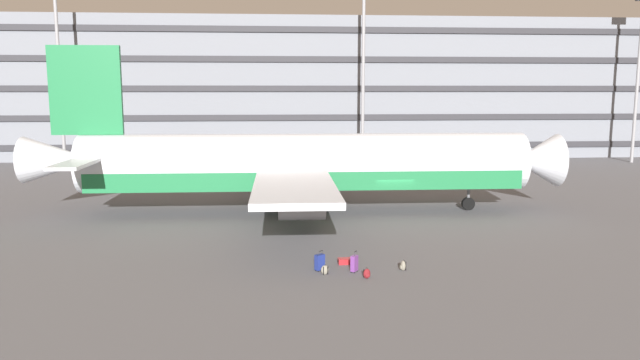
% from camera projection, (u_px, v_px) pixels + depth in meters
% --- Properties ---
extents(ground_plane, '(600.00, 600.00, 0.00)m').
position_uv_depth(ground_plane, '(392.00, 214.00, 41.67)').
color(ground_plane, '#5B5B60').
extents(terminal_structure, '(140.54, 21.91, 17.16)m').
position_uv_depth(terminal_structure, '(332.00, 89.00, 83.10)').
color(terminal_structure, slate).
rests_on(terminal_structure, ground_plane).
extents(airliner, '(36.71, 29.42, 11.32)m').
position_uv_depth(airliner, '(300.00, 165.00, 41.70)').
color(airliner, silver).
rests_on(airliner, ground_plane).
extents(light_mast_far_left, '(1.80, 0.50, 21.88)m').
position_uv_depth(light_mast_far_left, '(58.00, 50.00, 64.36)').
color(light_mast_far_left, gray).
rests_on(light_mast_far_left, ground_plane).
extents(light_mast_left, '(1.80, 0.50, 22.64)m').
position_uv_depth(light_mast_left, '(363.00, 48.00, 66.76)').
color(light_mast_left, gray).
rests_on(light_mast_left, ground_plane).
extents(light_mast_center_left, '(1.80, 0.50, 19.08)m').
position_uv_depth(light_mast_center_left, '(639.00, 66.00, 69.43)').
color(light_mast_center_left, gray).
rests_on(light_mast_center_left, ground_plane).
extents(suitcase_red, '(0.52, 0.48, 0.98)m').
position_uv_depth(suitcase_red, '(320.00, 262.00, 28.47)').
color(suitcase_red, navy).
rests_on(suitcase_red, ground_plane).
extents(suitcase_large, '(0.79, 0.49, 0.27)m').
position_uv_depth(suitcase_large, '(346.00, 261.00, 29.65)').
color(suitcase_large, '#B21E23').
rests_on(suitcase_large, ground_plane).
extents(suitcase_silver, '(0.40, 0.45, 1.01)m').
position_uv_depth(suitcase_silver, '(354.00, 263.00, 28.26)').
color(suitcase_silver, '#72388C').
rests_on(suitcase_silver, ground_plane).
extents(backpack_black, '(0.40, 0.35, 0.50)m').
position_uv_depth(backpack_black, '(367.00, 274.00, 27.31)').
color(backpack_black, maroon).
rests_on(backpack_black, ground_plane).
extents(backpack_upright, '(0.43, 0.35, 0.50)m').
position_uv_depth(backpack_upright, '(325.00, 270.00, 27.90)').
color(backpack_upright, gray).
rests_on(backpack_upright, ground_plane).
extents(backpack_purple, '(0.31, 0.35, 0.54)m').
position_uv_depth(backpack_purple, '(403.00, 266.00, 28.49)').
color(backpack_purple, gray).
rests_on(backpack_purple, ground_plane).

